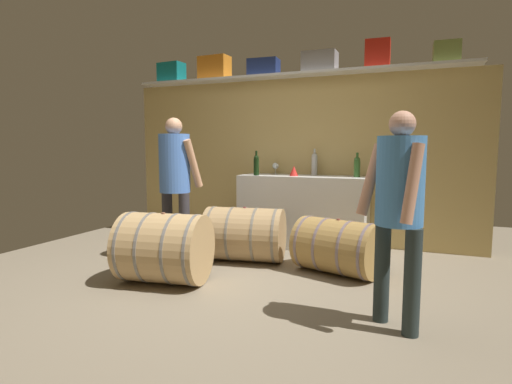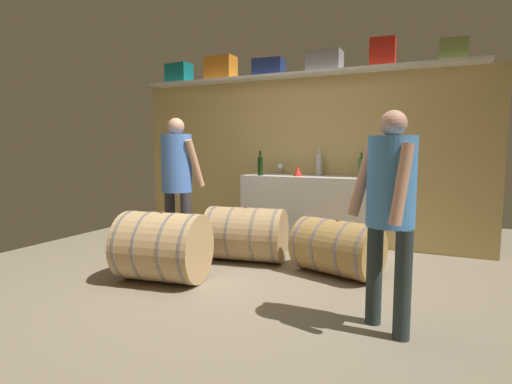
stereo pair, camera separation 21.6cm
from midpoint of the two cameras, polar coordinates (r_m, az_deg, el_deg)
The scene contains 20 objects.
ground_plane at distance 4.39m, azimuth 0.30°, elevation -10.89°, with size 6.06×7.37×0.02m, color gray.
back_wall_panel at distance 5.66m, azimuth 7.04°, elevation 4.32°, with size 4.86×0.10×2.20m, color tan.
high_shelf_board at distance 5.59m, azimuth 6.70°, elevation 15.77°, with size 4.47×0.40×0.03m, color silver.
toolcase_teal at distance 6.44m, azimuth -9.67°, elevation 15.88°, with size 0.37×0.23×0.28m, color #11777B.
toolcase_orange at distance 6.07m, azimuth -3.88°, elevation 16.72°, with size 0.43×0.24×0.32m, color orange.
toolcase_navy at distance 5.74m, azimuth 2.91°, elevation 16.84°, with size 0.40×0.25×0.22m, color navy.
toolcase_grey at distance 5.50m, azimuth 10.65°, elevation 17.36°, with size 0.43×0.28×0.25m, color gray.
toolcase_red at distance 5.38m, azimuth 18.34°, elevation 17.85°, with size 0.29×0.23×0.33m, color red.
toolcase_olive at distance 5.32m, azimuth 26.79°, elevation 17.11°, with size 0.28×0.26×0.24m, color olive.
work_cabinet at distance 5.33m, azimuth 8.17°, elevation -2.71°, with size 1.63×0.54×0.92m, color silver.
wine_bottle_green at distance 5.13m, azimuth 15.56°, elevation 3.43°, with size 0.08×0.08×0.30m.
wine_bottle_clear at distance 5.41m, azimuth 9.87°, elevation 3.91°, with size 0.08×0.08×0.34m.
wine_bottle_dark at distance 5.32m, azimuth 1.77°, elevation 3.82°, with size 0.07×0.07×0.32m.
wine_glass at distance 5.60m, azimuth 4.52°, elevation 3.58°, with size 0.09×0.09×0.15m.
red_funnel at distance 5.25m, azimuth 6.98°, elevation 2.92°, with size 0.11×0.11×0.13m, color red.
wine_barrel_near at distance 4.05m, azimuth -11.32°, elevation -7.47°, with size 0.88×0.77×0.67m.
wine_barrel_far at distance 4.26m, azimuth 12.65°, elevation -7.54°, with size 0.94×0.76×0.56m.
wine_barrel_flank at distance 4.67m, azimuth -0.08°, elevation -5.86°, with size 0.95×0.74×0.62m.
winemaker_pouring at distance 2.97m, azimuth 20.11°, elevation -0.83°, with size 0.47×0.44×1.53m.
visitor_tasting at distance 4.69m, azimuth -9.56°, elevation 2.52°, with size 0.52×0.45×1.61m.
Camera 2 is at (1.87, -3.24, 1.29)m, focal length 28.84 mm.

